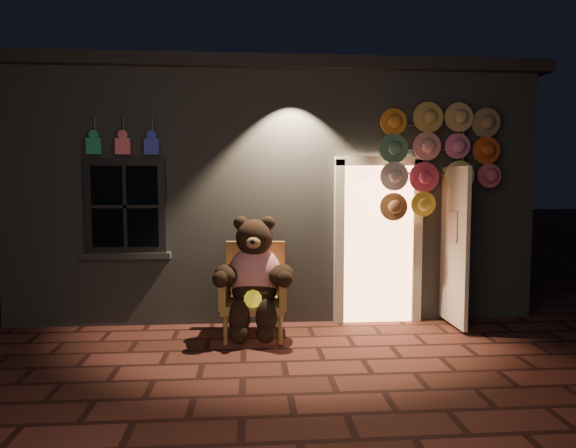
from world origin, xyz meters
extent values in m
plane|color=brown|center=(0.00, 0.00, 0.00)|extent=(60.00, 60.00, 0.00)
cube|color=slate|center=(0.00, 4.00, 1.65)|extent=(7.00, 5.00, 3.30)
cube|color=black|center=(0.00, 4.00, 3.38)|extent=(7.30, 5.30, 0.16)
cube|color=black|center=(-1.90, 1.46, 1.55)|extent=(1.00, 0.10, 1.20)
cube|color=black|center=(-1.90, 1.43, 1.55)|extent=(0.82, 0.06, 1.02)
cube|color=slate|center=(-1.90, 1.46, 0.92)|extent=(1.10, 0.14, 0.08)
cube|color=#FFAF72|center=(1.35, 1.48, 1.05)|extent=(0.92, 0.10, 2.10)
cube|color=beige|center=(0.83, 1.44, 1.05)|extent=(0.12, 0.12, 2.20)
cube|color=beige|center=(1.87, 1.44, 1.05)|extent=(0.12, 0.12, 2.20)
cube|color=beige|center=(1.35, 1.44, 2.13)|extent=(1.16, 0.12, 0.12)
cube|color=beige|center=(2.25, 1.10, 1.05)|extent=(0.05, 0.80, 2.00)
cube|color=#289462|center=(-2.25, 1.38, 2.30)|extent=(0.18, 0.07, 0.20)
cylinder|color=#59595E|center=(-2.25, 1.44, 2.55)|extent=(0.02, 0.02, 0.25)
cube|color=#F26377|center=(-1.90, 1.38, 2.30)|extent=(0.18, 0.07, 0.20)
cylinder|color=#59595E|center=(-1.90, 1.44, 2.55)|extent=(0.02, 0.02, 0.25)
cube|color=#343BB8|center=(-1.55, 1.38, 2.30)|extent=(0.18, 0.07, 0.20)
cylinder|color=#59595E|center=(-1.55, 1.44, 2.55)|extent=(0.02, 0.02, 0.25)
cube|color=#A88141|center=(-0.29, 0.89, 0.39)|extent=(0.78, 0.73, 0.10)
cube|color=#A88141|center=(-0.27, 1.20, 0.75)|extent=(0.74, 0.14, 0.73)
cube|color=#A88141|center=(-0.64, 0.89, 0.60)|extent=(0.13, 0.63, 0.42)
cube|color=#A88141|center=(0.05, 0.84, 0.60)|extent=(0.13, 0.63, 0.42)
cylinder|color=#A88141|center=(-0.62, 0.62, 0.17)|extent=(0.05, 0.05, 0.33)
cylinder|color=#A88141|center=(0.00, 0.57, 0.17)|extent=(0.05, 0.05, 0.33)
cylinder|color=#A88141|center=(-0.58, 1.20, 0.17)|extent=(0.05, 0.05, 0.33)
cylinder|color=#A88141|center=(0.04, 1.16, 0.17)|extent=(0.05, 0.05, 0.33)
ellipsoid|color=red|center=(-0.28, 0.93, 0.75)|extent=(0.68, 0.56, 0.68)
ellipsoid|color=black|center=(-0.29, 0.85, 0.55)|extent=(0.56, 0.49, 0.32)
sphere|color=black|center=(-0.29, 0.88, 1.20)|extent=(0.47, 0.47, 0.44)
sphere|color=black|center=(-0.45, 0.92, 1.37)|extent=(0.17, 0.17, 0.17)
sphere|color=black|center=(-0.12, 0.90, 1.37)|extent=(0.17, 0.17, 0.17)
ellipsoid|color=olive|center=(-0.30, 0.68, 1.16)|extent=(0.18, 0.13, 0.14)
ellipsoid|color=black|center=(-0.62, 0.74, 0.78)|extent=(0.36, 0.50, 0.25)
ellipsoid|color=black|center=(0.02, 0.70, 0.78)|extent=(0.41, 0.51, 0.25)
ellipsoid|color=black|center=(-0.46, 0.58, 0.33)|extent=(0.25, 0.25, 0.42)
ellipsoid|color=black|center=(-0.16, 0.56, 0.33)|extent=(0.25, 0.25, 0.42)
sphere|color=black|center=(-0.46, 0.52, 0.15)|extent=(0.23, 0.23, 0.23)
sphere|color=black|center=(-0.16, 0.50, 0.15)|extent=(0.23, 0.23, 0.23)
cylinder|color=yellow|center=(-0.31, 0.57, 0.53)|extent=(0.21, 0.10, 0.20)
cylinder|color=#59595E|center=(2.45, 1.38, 1.40)|extent=(0.04, 0.04, 2.80)
cylinder|color=#59595E|center=(2.14, 1.36, 2.59)|extent=(1.24, 0.03, 0.03)
cylinder|color=#59595E|center=(2.14, 1.36, 2.28)|extent=(1.24, 0.03, 0.03)
cylinder|color=#59595E|center=(2.14, 1.36, 1.97)|extent=(1.24, 0.03, 0.03)
cylinder|color=orange|center=(1.50, 1.30, 2.64)|extent=(0.35, 0.11, 0.36)
cylinder|color=#BC9846|center=(1.91, 1.27, 2.64)|extent=(0.35, 0.11, 0.36)
cylinder|color=tan|center=(2.33, 1.24, 2.64)|extent=(0.35, 0.11, 0.36)
cylinder|color=olive|center=(2.74, 1.30, 2.64)|extent=(0.35, 0.11, 0.36)
cylinder|color=#518360|center=(1.50, 1.27, 2.28)|extent=(0.35, 0.11, 0.36)
cylinder|color=#DE8D85|center=(1.91, 1.24, 2.28)|extent=(0.35, 0.11, 0.36)
cylinder|color=#D56D94|center=(2.33, 1.30, 2.28)|extent=(0.35, 0.11, 0.36)
cylinder|color=#B74717|center=(2.74, 1.27, 2.28)|extent=(0.35, 0.11, 0.36)
cylinder|color=beige|center=(1.50, 1.24, 1.92)|extent=(0.35, 0.11, 0.36)
cylinder|color=#C73B5A|center=(1.91, 1.30, 1.92)|extent=(0.35, 0.11, 0.36)
cylinder|color=#EADB76|center=(2.33, 1.27, 1.92)|extent=(0.35, 0.11, 0.36)
cylinder|color=#D95469|center=(2.74, 1.24, 1.92)|extent=(0.35, 0.11, 0.36)
cylinder|color=brown|center=(1.50, 1.30, 1.56)|extent=(0.35, 0.11, 0.36)
cylinder|color=yellow|center=(1.91, 1.27, 1.56)|extent=(0.35, 0.11, 0.36)
camera|label=1|loc=(-0.35, -5.17, 1.84)|focal=32.00mm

